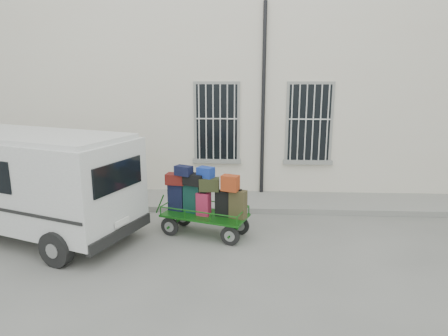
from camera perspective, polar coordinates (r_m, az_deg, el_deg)
ground at (r=9.47m, az=0.17°, el=-9.25°), size 80.00×80.00×0.00m
building at (r=14.26m, az=1.32°, el=10.70°), size 24.00×5.15×6.00m
sidewalk at (r=11.51m, az=0.73°, el=-4.73°), size 24.00×1.70×0.15m
luggage_cart at (r=9.12m, az=-2.97°, el=-4.48°), size 2.29×1.44×1.61m
van at (r=9.84m, az=-25.51°, el=-1.35°), size 5.09×3.48×2.38m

